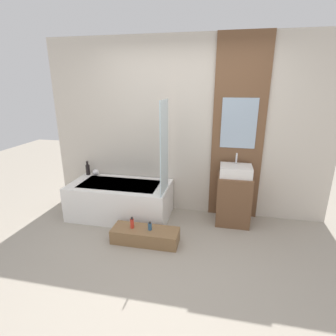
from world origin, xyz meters
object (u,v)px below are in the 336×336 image
at_px(bottle_soap_primary, 132,223).
at_px(vase_round_light, 96,172).
at_px(bathtub, 120,200).
at_px(sink, 236,171).
at_px(wooden_step_bench, 145,235).
at_px(vase_tall_dark, 88,169).
at_px(bottle_soap_secondary, 150,226).

bearing_deg(bottle_soap_primary, vase_round_light, 135.85).
relative_size(bathtub, sink, 3.45).
distance_m(sink, vase_round_light, 2.21).
relative_size(wooden_step_bench, vase_round_light, 8.24).
bearing_deg(bottle_soap_primary, vase_tall_dark, 139.43).
bearing_deg(bottle_soap_primary, sink, 30.85).
bearing_deg(sink, vase_round_light, 176.59).
bearing_deg(vase_round_light, wooden_step_bench, -39.30).
distance_m(vase_tall_dark, vase_round_light, 0.15).
relative_size(vase_tall_dark, bottle_soap_primary, 1.51).
bearing_deg(bottle_soap_secondary, wooden_step_bench, 180.00).
bearing_deg(sink, wooden_step_bench, -145.40).
distance_m(wooden_step_bench, vase_round_light, 1.49).
height_order(wooden_step_bench, bottle_soap_secondary, bottle_soap_secondary).
height_order(wooden_step_bench, vase_round_light, vase_round_light).
bearing_deg(bottle_soap_secondary, bathtub, 136.01).
height_order(bathtub, bottle_soap_secondary, bathtub).
distance_m(bottle_soap_primary, bottle_soap_secondary, 0.24).
distance_m(wooden_step_bench, bottle_soap_primary, 0.23).
xyz_separation_m(bathtub, sink, (1.67, 0.15, 0.53)).
xyz_separation_m(wooden_step_bench, bottle_soap_primary, (-0.17, 0.00, 0.16)).
bearing_deg(vase_round_light, bottle_soap_secondary, -37.70).
relative_size(bathtub, bottle_soap_primary, 9.91).
relative_size(vase_round_light, bottle_soap_primary, 0.69).
bearing_deg(bottle_soap_secondary, bottle_soap_primary, 180.00).
height_order(bathtub, bottle_soap_primary, bathtub).
relative_size(bathtub, vase_tall_dark, 6.57).
relative_size(sink, vase_tall_dark, 1.90).
distance_m(bathtub, sink, 1.76).
height_order(wooden_step_bench, sink, sink).
height_order(wooden_step_bench, vase_tall_dark, vase_tall_dark).
relative_size(vase_round_light, bottle_soap_secondary, 0.96).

